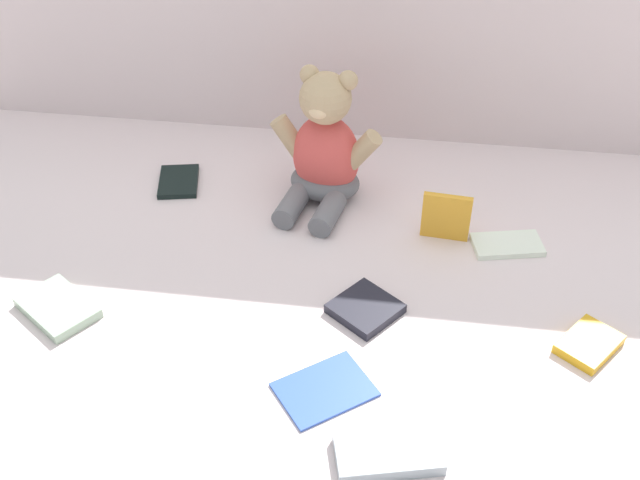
{
  "coord_description": "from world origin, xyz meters",
  "views": [
    {
      "loc": [
        0.12,
        -1.04,
        0.86
      ],
      "look_at": [
        -0.01,
        -0.1,
        0.1
      ],
      "focal_mm": 43.4,
      "sensor_mm": 36.0,
      "label": 1
    }
  ],
  "objects_px": {
    "book_case_5": "(325,388)",
    "book_case_7": "(58,308)",
    "book_case_4": "(507,245)",
    "teddy_bear": "(324,153)",
    "book_case_2": "(446,217)",
    "book_case_0": "(365,309)",
    "book_case_3": "(589,344)",
    "book_case_1": "(179,181)",
    "book_case_6": "(388,453)"
  },
  "relations": [
    {
      "from": "book_case_6",
      "to": "book_case_7",
      "type": "height_order",
      "value": "book_case_6"
    },
    {
      "from": "book_case_4",
      "to": "book_case_6",
      "type": "xyz_separation_m",
      "value": [
        -0.18,
        -0.47,
        0.0
      ]
    },
    {
      "from": "book_case_3",
      "to": "book_case_0",
      "type": "bearing_deg",
      "value": -147.72
    },
    {
      "from": "book_case_4",
      "to": "book_case_7",
      "type": "height_order",
      "value": "book_case_7"
    },
    {
      "from": "teddy_bear",
      "to": "book_case_7",
      "type": "bearing_deg",
      "value": -123.4
    },
    {
      "from": "book_case_0",
      "to": "book_case_7",
      "type": "height_order",
      "value": "same"
    },
    {
      "from": "teddy_bear",
      "to": "book_case_5",
      "type": "height_order",
      "value": "teddy_bear"
    },
    {
      "from": "teddy_bear",
      "to": "book_case_6",
      "type": "distance_m",
      "value": 0.61
    },
    {
      "from": "teddy_bear",
      "to": "book_case_2",
      "type": "xyz_separation_m",
      "value": [
        0.23,
        -0.1,
        -0.05
      ]
    },
    {
      "from": "book_case_6",
      "to": "teddy_bear",
      "type": "bearing_deg",
      "value": -178.74
    },
    {
      "from": "book_case_7",
      "to": "teddy_bear",
      "type": "bearing_deg",
      "value": 170.69
    },
    {
      "from": "teddy_bear",
      "to": "book_case_2",
      "type": "bearing_deg",
      "value": -11.86
    },
    {
      "from": "book_case_0",
      "to": "book_case_1",
      "type": "height_order",
      "value": "book_case_0"
    },
    {
      "from": "teddy_bear",
      "to": "book_case_7",
      "type": "relative_size",
      "value": 2.06
    },
    {
      "from": "book_case_7",
      "to": "book_case_5",
      "type": "bearing_deg",
      "value": 112.58
    },
    {
      "from": "book_case_1",
      "to": "book_case_3",
      "type": "bearing_deg",
      "value": -37.02
    },
    {
      "from": "book_case_2",
      "to": "book_case_7",
      "type": "distance_m",
      "value": 0.67
    },
    {
      "from": "book_case_4",
      "to": "book_case_7",
      "type": "distance_m",
      "value": 0.76
    },
    {
      "from": "book_case_2",
      "to": "book_case_6",
      "type": "relative_size",
      "value": 0.66
    },
    {
      "from": "book_case_5",
      "to": "book_case_7",
      "type": "relative_size",
      "value": 1.03
    },
    {
      "from": "book_case_3",
      "to": "book_case_6",
      "type": "bearing_deg",
      "value": -102.69
    },
    {
      "from": "teddy_bear",
      "to": "book_case_1",
      "type": "distance_m",
      "value": 0.3
    },
    {
      "from": "book_case_2",
      "to": "book_case_3",
      "type": "distance_m",
      "value": 0.33
    },
    {
      "from": "book_case_1",
      "to": "book_case_2",
      "type": "xyz_separation_m",
      "value": [
        0.52,
        -0.1,
        0.04
      ]
    },
    {
      "from": "book_case_5",
      "to": "book_case_6",
      "type": "height_order",
      "value": "book_case_6"
    },
    {
      "from": "book_case_0",
      "to": "book_case_4",
      "type": "distance_m",
      "value": 0.31
    },
    {
      "from": "book_case_4",
      "to": "book_case_2",
      "type": "bearing_deg",
      "value": -109.19
    },
    {
      "from": "book_case_0",
      "to": "book_case_5",
      "type": "xyz_separation_m",
      "value": [
        -0.04,
        -0.17,
        -0.0
      ]
    },
    {
      "from": "book_case_5",
      "to": "book_case_7",
      "type": "distance_m",
      "value": 0.45
    },
    {
      "from": "book_case_5",
      "to": "book_case_6",
      "type": "relative_size",
      "value": 0.94
    },
    {
      "from": "book_case_6",
      "to": "book_case_7",
      "type": "distance_m",
      "value": 0.58
    },
    {
      "from": "teddy_bear",
      "to": "book_case_2",
      "type": "distance_m",
      "value": 0.25
    },
    {
      "from": "book_case_7",
      "to": "book_case_6",
      "type": "bearing_deg",
      "value": 104.93
    },
    {
      "from": "book_case_3",
      "to": "book_case_6",
      "type": "height_order",
      "value": "book_case_6"
    },
    {
      "from": "book_case_5",
      "to": "book_case_4",
      "type": "bearing_deg",
      "value": 105.79
    },
    {
      "from": "book_case_0",
      "to": "book_case_6",
      "type": "height_order",
      "value": "book_case_6"
    },
    {
      "from": "book_case_3",
      "to": "book_case_4",
      "type": "height_order",
      "value": "book_case_3"
    },
    {
      "from": "book_case_2",
      "to": "book_case_1",
      "type": "bearing_deg",
      "value": 174.07
    },
    {
      "from": "book_case_0",
      "to": "book_case_3",
      "type": "bearing_deg",
      "value": -147.71
    },
    {
      "from": "book_case_4",
      "to": "book_case_7",
      "type": "relative_size",
      "value": 0.96
    },
    {
      "from": "book_case_2",
      "to": "book_case_4",
      "type": "height_order",
      "value": "book_case_2"
    },
    {
      "from": "book_case_4",
      "to": "book_case_5",
      "type": "relative_size",
      "value": 0.92
    },
    {
      "from": "book_case_1",
      "to": "book_case_5",
      "type": "bearing_deg",
      "value": -65.76
    },
    {
      "from": "teddy_bear",
      "to": "book_case_0",
      "type": "distance_m",
      "value": 0.34
    },
    {
      "from": "book_case_0",
      "to": "book_case_6",
      "type": "relative_size",
      "value": 0.68
    },
    {
      "from": "teddy_bear",
      "to": "book_case_2",
      "type": "relative_size",
      "value": 2.84
    },
    {
      "from": "book_case_3",
      "to": "book_case_7",
      "type": "xyz_separation_m",
      "value": [
        -0.83,
        -0.04,
        0.0
      ]
    },
    {
      "from": "teddy_bear",
      "to": "book_case_3",
      "type": "xyz_separation_m",
      "value": [
        0.45,
        -0.34,
        -0.09
      ]
    },
    {
      "from": "book_case_0",
      "to": "book_case_2",
      "type": "distance_m",
      "value": 0.25
    },
    {
      "from": "book_case_0",
      "to": "book_case_2",
      "type": "relative_size",
      "value": 1.03
    }
  ]
}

